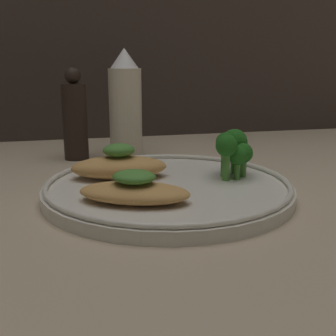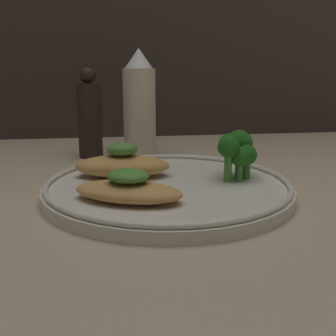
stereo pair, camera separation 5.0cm
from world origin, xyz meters
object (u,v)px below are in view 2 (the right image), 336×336
broccoli_bunch (237,149)px  pepper_grinder (90,117)px  sauce_bottle (139,106)px  plate (168,187)px

broccoli_bunch → pepper_grinder: bearing=131.4°
sauce_bottle → pepper_grinder: 8.55cm
pepper_grinder → plate: bearing=-66.5°
plate → broccoli_bunch: broccoli_bunch is taller
plate → sauce_bottle: size_ratio=1.66×
plate → pepper_grinder: bearing=113.5°
sauce_bottle → pepper_grinder: bearing=180.0°
pepper_grinder → broccoli_bunch: bearing=-48.6°
broccoli_bunch → sauce_bottle: bearing=116.2°
plate → pepper_grinder: (-10.05, 23.13, 5.79)cm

